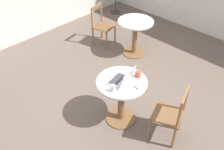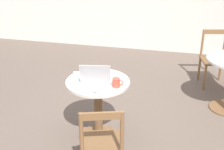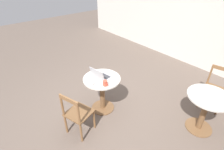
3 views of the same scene
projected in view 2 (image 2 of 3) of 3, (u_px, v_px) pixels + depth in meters
name	position (u px, v px, depth m)	size (l,w,h in m)	color
ground_plane	(112.00, 140.00, 3.66)	(16.00, 16.00, 0.00)	#66564C
cafe_table_near	(98.00, 99.00, 3.51)	(0.71, 0.71, 0.74)	brown
chair_near_front	(101.00, 145.00, 2.89)	(0.50, 0.50, 0.86)	brown
chair_mid_back	(214.00, 59.00, 4.86)	(0.48, 0.48, 0.86)	brown
laptop	(96.00, 77.00, 3.40)	(0.37, 0.34, 0.24)	#B7B7BC
mouse	(96.00, 90.00, 3.19)	(0.06, 0.10, 0.03)	#B7B7BC
mug	(116.00, 83.00, 3.26)	(0.12, 0.08, 0.10)	#C64C38
drinking_glass	(76.00, 77.00, 3.39)	(0.06, 0.06, 0.10)	silver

